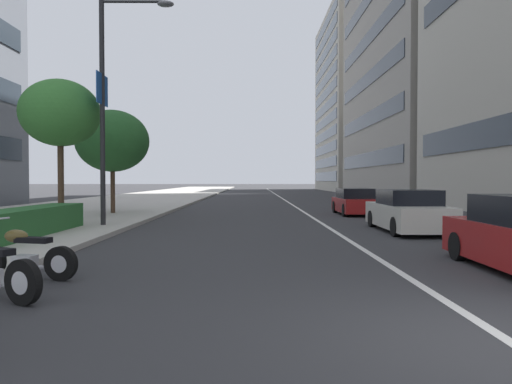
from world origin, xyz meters
TOP-DOWN VIEW (x-y plane):
  - sidewalk_right_plaza at (30.00, 12.63)m, footprint 160.00×10.86m
  - lane_centre_stripe at (35.00, 0.00)m, footprint 110.00×0.16m
  - motorcycle_by_sign_pole at (3.63, 6.91)m, footprint 0.71×2.04m
  - car_approaching_light at (11.47, -2.50)m, footprint 4.69×1.93m
  - car_following_behind at (19.53, -2.42)m, footprint 4.13×1.82m
  - street_lamp_with_banners at (12.42, 7.84)m, footprint 1.26×2.68m
  - clipped_hedge_bed at (9.13, 9.42)m, footprint 6.15×1.10m
  - street_tree_mid_sidewalk at (12.88, 9.92)m, footprint 2.89×2.89m
  - street_tree_by_lamp_post at (18.76, 9.72)m, footprint 3.57×3.57m
  - office_tower_far_left_down_avenue at (75.07, -20.05)m, footprint 25.28×21.81m

SIDE VIEW (x-z plane):
  - lane_centre_stripe at x=35.00m, z-range 0.00..0.01m
  - sidewalk_right_plaza at x=30.00m, z-range 0.00..0.15m
  - motorcycle_by_sign_pole at x=3.63m, z-range -0.13..0.95m
  - clipped_hedge_bed at x=9.13m, z-range 0.15..0.95m
  - car_following_behind at x=19.53m, z-range -0.03..1.31m
  - car_approaching_light at x=11.47m, z-range -0.05..1.39m
  - street_tree_by_lamp_post at x=18.76m, z-range 1.15..6.21m
  - street_tree_mid_sidewalk at x=12.88m, z-range 1.56..6.89m
  - street_lamp_with_banners at x=12.42m, z-range 1.02..9.12m
  - office_tower_far_left_down_avenue at x=75.07m, z-range 0.00..28.97m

